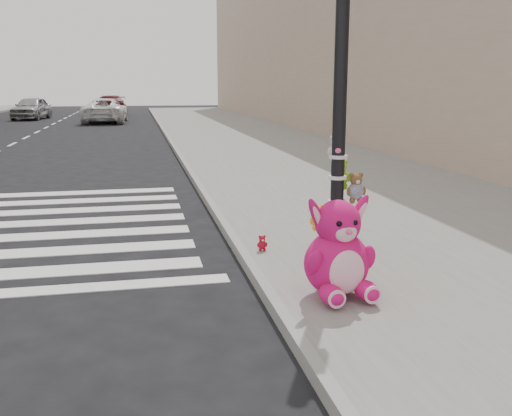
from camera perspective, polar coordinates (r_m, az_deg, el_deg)
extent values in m
plane|color=black|center=(5.19, -13.66, -14.25)|extent=(120.00, 120.00, 0.00)
cube|color=slate|center=(15.57, 6.10, 4.00)|extent=(7.00, 80.00, 0.14)
cube|color=gray|center=(14.88, -6.68, 3.61)|extent=(0.12, 80.00, 0.15)
cube|color=#BBA08F|center=(26.84, 11.23, 17.84)|extent=(5.00, 60.00, 10.00)
cylinder|color=black|center=(6.88, 8.40, 10.90)|extent=(0.16, 0.16, 4.00)
cylinder|color=white|center=(7.02, 8.08, 0.64)|extent=(0.22, 0.22, 0.04)
cylinder|color=white|center=(6.96, 8.15, 3.06)|extent=(0.22, 0.22, 0.04)
cylinder|color=white|center=(6.93, 8.22, 5.10)|extent=(0.22, 0.22, 0.04)
ellipsoid|color=#DB126C|center=(5.71, 7.54, -8.89)|extent=(0.26, 0.38, 0.20)
ellipsoid|color=#DB126C|center=(5.88, 10.99, -8.39)|extent=(0.26, 0.38, 0.20)
ellipsoid|color=#DB126C|center=(5.97, 8.07, -5.48)|extent=(0.74, 0.65, 0.69)
ellipsoid|color=#F9BFD1|center=(5.77, 9.08, -6.35)|extent=(0.39, 0.17, 0.45)
sphere|color=#DB126C|center=(5.85, 8.19, -1.47)|extent=(0.52, 0.52, 0.47)
ellipsoid|color=#DB126C|center=(5.77, 6.20, -0.96)|extent=(0.33, 0.13, 0.47)
ellipsoid|color=#DB126C|center=(5.95, 9.98, -0.67)|extent=(0.33, 0.13, 0.47)
imported|color=white|center=(36.35, -14.85, 9.41)|extent=(2.65, 5.35, 1.46)
imported|color=maroon|center=(44.96, -14.34, 9.92)|extent=(2.60, 5.30, 1.48)
imported|color=#A5A5AA|center=(41.29, -21.53, 9.29)|extent=(2.37, 4.60, 1.50)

